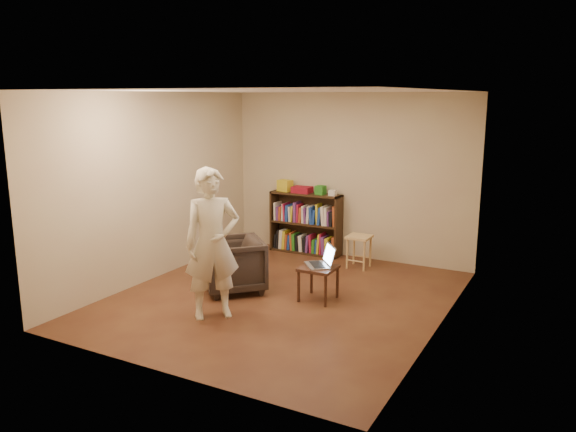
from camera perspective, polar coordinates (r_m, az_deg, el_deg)
The scene contains 15 objects.
floor at distance 7.27m, azimuth -0.70°, elevation -8.35°, with size 4.50×4.50×0.00m, color #462116.
ceiling at distance 6.82m, azimuth -0.76°, elevation 12.59°, with size 4.50×4.50×0.00m, color white.
wall_back at distance 8.94m, azimuth 6.28°, elevation 4.03°, with size 4.00×4.00×0.00m, color beige.
wall_left at distance 8.07m, azimuth -13.27°, elevation 2.93°, with size 4.50×4.50×0.00m, color beige.
wall_right at distance 6.23m, azimuth 15.60°, elevation 0.16°, with size 4.50×4.50×0.00m, color beige.
bookshelf at distance 9.23m, azimuth 1.85°, elevation -1.08°, with size 1.20×0.30×1.00m.
box_yellow at distance 9.28m, azimuth -0.31°, elevation 3.11°, with size 0.23×0.16×0.18m, color gold.
red_cloth at distance 9.13m, azimuth 1.44°, elevation 2.69°, with size 0.30×0.22×0.10m, color maroon.
box_green at distance 8.98m, azimuth 3.33°, elevation 2.65°, with size 0.14×0.14×0.14m, color #297A20.
box_white at distance 8.90m, azimuth 4.55°, elevation 2.36°, with size 0.11×0.11×0.09m, color silver.
stool at distance 8.49m, azimuth 7.24°, elevation -2.63°, with size 0.34×0.34×0.49m.
armchair at distance 7.48m, azimuth -5.63°, elevation -4.96°, with size 0.76×0.78×0.71m, color #2C241D.
side_table at distance 7.12m, azimuth 3.10°, elevation -5.73°, with size 0.43×0.43×0.44m.
laptop at distance 7.12m, azimuth 3.44°, elevation -4.60°, with size 0.48×0.49×0.27m.
person at distance 6.50m, azimuth -7.71°, elevation -2.82°, with size 0.64×0.42×1.76m, color beige.
Camera 1 is at (3.30, -5.96, 2.53)m, focal length 35.00 mm.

